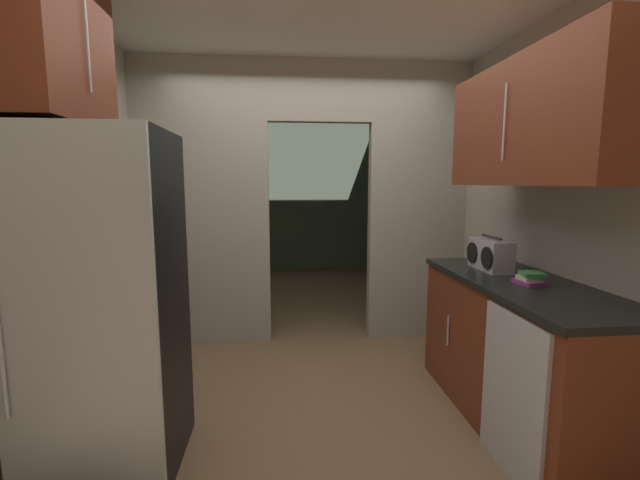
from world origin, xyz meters
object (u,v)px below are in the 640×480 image
dishwasher (512,396)px  boombox (490,255)px  refrigerator (105,305)px  book_stack (530,279)px

dishwasher → boombox: size_ratio=2.39×
refrigerator → book_stack: size_ratio=10.40×
boombox → book_stack: boombox is taller
refrigerator → dishwasher: bearing=-7.8°
dishwasher → boombox: 1.05m
boombox → book_stack: size_ratio=2.11×
refrigerator → book_stack: 2.42m
refrigerator → dishwasher: size_ratio=2.07×
dishwasher → book_stack: 0.72m
dishwasher → boombox: boombox is taller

